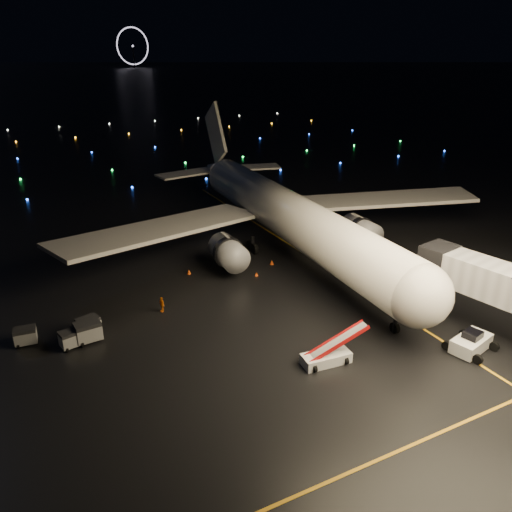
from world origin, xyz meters
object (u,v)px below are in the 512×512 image
Objects in this scene: airliner at (277,184)px; baggage_cart_1 at (71,339)px; crew_c at (162,304)px; belt_loader at (327,348)px; pushback_tug at (471,341)px; baggage_cart_0 at (89,326)px; baggage_cart_2 at (88,332)px; baggage_cart_3 at (26,336)px.

airliner is 31.40m from baggage_cart_1.
crew_c is at bearing -146.30° from airliner.
belt_loader reaches higher than baggage_cart_1.
crew_c is at bearing 125.00° from pushback_tug.
baggage_cart_0 is at bearing 27.47° from baggage_cart_1.
belt_loader is 17.04m from crew_c.
belt_loader is at bearing -57.17° from baggage_cart_0.
belt_loader is 2.74× the size of baggage_cart_2.
pushback_tug reaches higher than baggage_cart_1.
crew_c is (-18.73, -11.02, -7.16)m from airliner.
pushback_tug is at bearing -40.59° from baggage_cart_1.
belt_loader is at bearing -42.01° from baggage_cart_2.
baggage_cart_0 is 2.21m from baggage_cart_1.
pushback_tug is at bearing -13.44° from belt_loader.
airliner reaches higher than baggage_cart_2.
crew_c is at bearing -9.18° from baggage_cart_0.
crew_c is at bearing 11.60° from baggage_cart_2.
crew_c is 7.59m from baggage_cart_2.
crew_c is at bearing 6.89° from baggage_cart_3.
baggage_cart_3 is at bearing 137.45° from pushback_tug.
baggage_cart_0 is at bearing -93.65° from crew_c.
baggage_cart_3 is at bearing -101.08° from crew_c.
baggage_cart_2 is (-28.31, 16.07, 0.01)m from pushback_tug.
baggage_cart_0 is (-7.01, -1.07, 0.03)m from crew_c.
baggage_cart_3 is (-30.83, -11.28, -7.18)m from airliner.
belt_loader is at bearing 20.35° from crew_c.
pushback_tug reaches higher than crew_c.
baggage_cart_2 is at bearing -149.70° from airliner.
baggage_cart_0 is 1.21m from baggage_cart_2.
baggage_cart_2 is at bearing -119.06° from baggage_cart_0.
airliner is 33.60m from baggage_cart_3.
belt_loader reaches higher than pushback_tug.
crew_c is 7.09m from baggage_cart_0.
belt_loader reaches higher than crew_c.
baggage_cart_2 is at bearing 136.43° from pushback_tug.
baggage_cart_1 is 0.83× the size of baggage_cart_2.
pushback_tug is (2.34, -29.34, -7.04)m from airliner.
belt_loader is 21.47m from baggage_cart_1.
baggage_cart_0 is 0.88× the size of baggage_cart_2.
baggage_cart_2 is at bearing -16.62° from baggage_cart_3.
pushback_tug is at bearing -22.92° from baggage_cart_3.
pushback_tug is at bearing -49.43° from baggage_cart_0.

